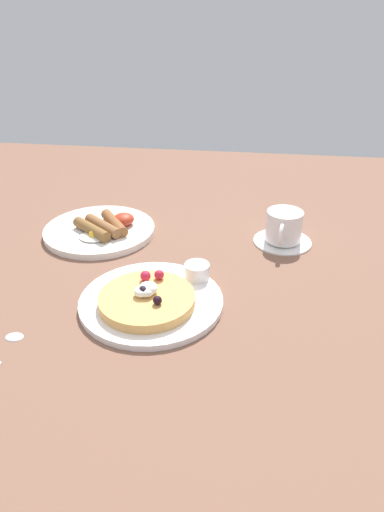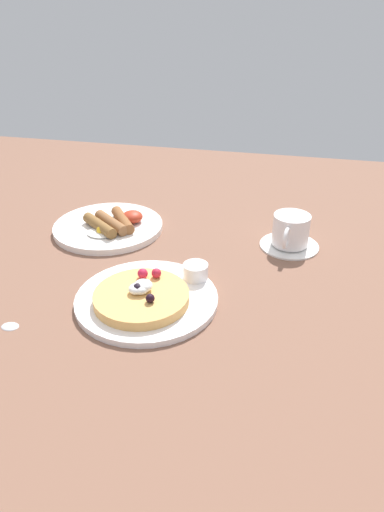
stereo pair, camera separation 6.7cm
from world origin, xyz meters
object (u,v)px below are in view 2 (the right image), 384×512
(pancake_plate, at_px, (147,299))
(coffee_saucer, at_px, (289,245))
(breakfast_plate, at_px, (108,227))
(coffee_cup, at_px, (291,229))
(syrup_ramekin, at_px, (196,271))

(pancake_plate, bearing_deg, coffee_saucer, 48.29)
(breakfast_plate, distance_m, coffee_saucer, 0.39)
(coffee_cup, bearing_deg, breakfast_plate, -178.71)
(pancake_plate, height_order, coffee_saucer, pancake_plate)
(syrup_ramekin, bearing_deg, coffee_saucer, 48.25)
(pancake_plate, distance_m, coffee_cup, 0.34)
(breakfast_plate, xyz_separation_m, coffee_saucer, (0.39, 0.01, -0.00))
(coffee_saucer, bearing_deg, breakfast_plate, -178.45)
(syrup_ramekin, height_order, breakfast_plate, syrup_ramekin)
(syrup_ramekin, height_order, coffee_cup, coffee_cup)
(breakfast_plate, relative_size, coffee_cup, 2.25)
(pancake_plate, distance_m, coffee_saucer, 0.34)
(breakfast_plate, distance_m, coffee_cup, 0.39)
(syrup_ramekin, distance_m, coffee_cup, 0.24)
(breakfast_plate, xyz_separation_m, coffee_cup, (0.39, 0.01, 0.03))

